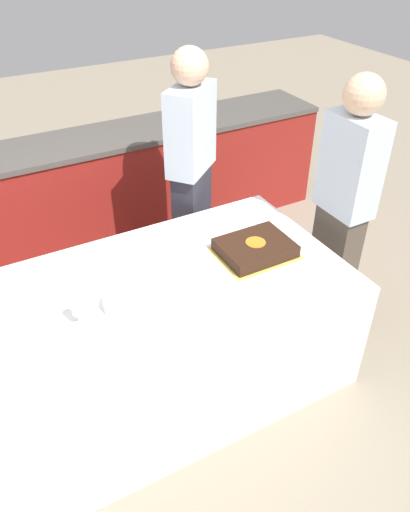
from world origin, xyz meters
TOP-DOWN VIEW (x-y plane):
  - ground_plane at (0.00, 0.00)m, footprint 14.00×14.00m
  - back_counter at (0.00, 1.65)m, footprint 4.40×0.58m
  - dining_table at (0.00, 0.00)m, footprint 2.13×1.15m
  - cake at (0.66, 0.01)m, footprint 0.44×0.36m
  - plate_stack at (-0.16, -0.07)m, footprint 0.21×0.21m
  - wine_glass at (-0.40, -0.08)m, footprint 0.06×0.06m
  - side_plate_near_cake at (0.69, 0.32)m, footprint 0.21×0.21m
  - person_cutting_cake at (0.66, 0.79)m, footprint 0.43×0.41m
  - person_seated_right at (1.29, 0.00)m, footprint 0.23×0.35m

SIDE VIEW (x-z plane):
  - ground_plane at x=0.00m, z-range 0.00..0.00m
  - dining_table at x=0.00m, z-range 0.00..0.73m
  - back_counter at x=0.00m, z-range 0.00..0.92m
  - side_plate_near_cake at x=0.69m, z-range 0.73..0.74m
  - plate_stack at x=-0.16m, z-range 0.73..0.80m
  - cake at x=0.66m, z-range 0.73..0.81m
  - wine_glass at x=-0.40m, z-range 0.76..0.91m
  - person_seated_right at x=1.29m, z-range 0.05..1.72m
  - person_cutting_cake at x=0.66m, z-range 0.04..1.75m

